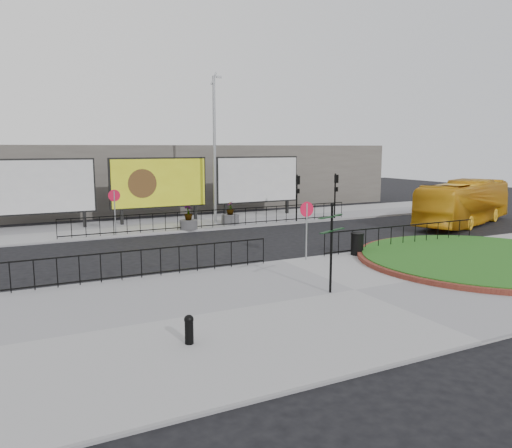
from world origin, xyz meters
TOP-DOWN VIEW (x-y plane):
  - ground at (0.00, 0.00)m, footprint 90.00×90.00m
  - pavement_near at (0.00, -5.00)m, footprint 30.00×10.00m
  - pavement_far at (0.00, 12.00)m, footprint 44.00×6.00m
  - brick_edge at (7.50, -4.00)m, footprint 10.40×10.40m
  - grass_lawn at (7.50, -4.00)m, footprint 10.00×10.00m
  - railing_near_left at (-6.00, -0.30)m, footprint 10.00×0.10m
  - railing_near_right at (6.50, -0.30)m, footprint 9.00×0.10m
  - railing_far at (1.00, 9.30)m, footprint 18.00×0.10m
  - speed_sign_far at (-5.00, 9.40)m, footprint 0.64×0.07m
  - speed_sign_near at (1.00, -0.40)m, footprint 0.64×0.07m
  - billboard_left at (-8.50, 12.97)m, footprint 6.20×0.31m
  - billboard_mid at (-1.50, 12.97)m, footprint 6.20×0.31m
  - billboard_right at (5.50, 12.97)m, footprint 6.20×0.31m
  - lamp_post at (1.51, 11.00)m, footprint 0.74×0.18m
  - signal_pole_a at (6.50, 9.34)m, footprint 0.22×0.26m
  - signal_pole_b at (9.50, 9.34)m, footprint 0.22×0.26m
  - building_backdrop at (0.00, 22.00)m, footprint 40.00×10.00m
  - fingerpost_sign at (-0.92, -4.88)m, footprint 1.34×0.77m
  - bollard at (-6.49, -6.91)m, footprint 0.24×0.24m
  - litter_bin at (3.54, -0.60)m, footprint 0.59×0.59m
  - bus at (15.45, 3.93)m, footprint 10.20×5.78m
  - planter_b at (-0.83, 9.40)m, footprint 1.04×1.04m
  - planter_c at (2.20, 10.26)m, footprint 1.10×1.10m

SIDE VIEW (x-z plane):
  - ground at x=0.00m, z-range 0.00..0.00m
  - pavement_near at x=0.00m, z-range 0.00..0.12m
  - pavement_far at x=0.00m, z-range 0.00..0.12m
  - brick_edge at x=7.50m, z-range 0.12..0.30m
  - grass_lawn at x=7.50m, z-range 0.12..0.34m
  - bollard at x=-6.49m, z-range 0.15..0.88m
  - planter_c at x=2.20m, z-range -0.15..1.26m
  - planter_b at x=-0.83m, z-range -0.13..1.29m
  - litter_bin at x=3.54m, z-range 0.12..1.11m
  - railing_near_left at x=-6.00m, z-range 0.12..1.22m
  - railing_near_right at x=6.50m, z-range 0.12..1.22m
  - railing_far at x=1.00m, z-range 0.12..1.22m
  - bus at x=15.45m, z-range 0.00..2.79m
  - fingerpost_sign at x=-0.92m, z-range 0.43..3.40m
  - speed_sign_far at x=-5.00m, z-range 0.68..3.15m
  - speed_sign_near at x=1.00m, z-range 0.68..3.15m
  - signal_pole_a at x=6.50m, z-range 0.60..3.60m
  - signal_pole_b at x=9.50m, z-range 0.60..3.60m
  - building_backdrop at x=0.00m, z-range 0.00..5.00m
  - billboard_left at x=-8.50m, z-range 0.55..4.65m
  - billboard_mid at x=-1.50m, z-range 0.55..4.65m
  - billboard_right at x=5.50m, z-range 0.55..4.65m
  - lamp_post at x=1.51m, z-range 0.21..9.44m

